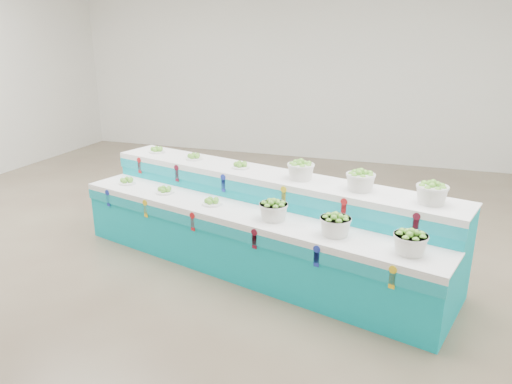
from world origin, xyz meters
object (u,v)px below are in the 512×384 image
Objects in this scene: display_stand at (256,222)px; plate_upper_mid at (194,156)px; basket_upper_right at (432,193)px; basket_lower_left at (273,210)px.

display_stand is 1.30m from plate_upper_mid.
basket_upper_right is at bearing 8.65° from display_stand.
basket_lower_left is at bearing -35.12° from plate_upper_mid.
basket_lower_left is 1.34× the size of plate_upper_mid.
basket_upper_right is (1.51, 0.16, 0.30)m from basket_lower_left.
display_stand is at bearing 130.25° from basket_lower_left.
basket_upper_right is at bearing -15.53° from plate_upper_mid.
plate_upper_mid reaches higher than display_stand.
plate_upper_mid reaches higher than basket_lower_left.
basket_lower_left is at bearing -174.12° from basket_upper_right.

